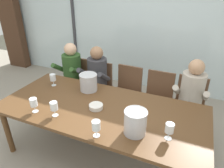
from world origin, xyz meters
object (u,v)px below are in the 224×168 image
(tasting_bowl, at_px, (96,106))
(dining_table, at_px, (101,111))
(wine_glass_by_left_taster, at_px, (96,126))
(chair_left_of_center, at_px, (99,84))
(person_olive_shirt, at_px, (70,73))
(chair_right_of_center, at_px, (158,95))
(chair_center, at_px, (127,89))
(chair_near_window_right, at_px, (189,102))
(ice_bucket_primary, at_px, (88,82))
(chair_near_curtain, at_px, (76,79))
(person_beige_jumper, at_px, (190,96))
(ice_bucket_secondary, at_px, (135,122))
(wine_glass_center_pour, at_px, (170,129))
(wine_glass_spare_empty, at_px, (53,78))
(wine_glass_near_bucket, at_px, (34,103))
(person_charcoal_jacket, at_px, (95,78))
(wine_glass_by_right_taster, at_px, (54,107))

(tasting_bowl, bearing_deg, dining_table, 46.19)
(wine_glass_by_left_taster, bearing_deg, tasting_bowl, 118.07)
(dining_table, height_order, chair_left_of_center, chair_left_of_center)
(chair_left_of_center, xyz_separation_m, person_olive_shirt, (-0.49, -0.13, 0.17))
(chair_right_of_center, bearing_deg, chair_center, 178.62)
(chair_near_window_right, relative_size, tasting_bowl, 5.18)
(ice_bucket_primary, bearing_deg, chair_near_curtain, 134.22)
(chair_near_curtain, bearing_deg, chair_right_of_center, 1.47)
(person_beige_jumper, height_order, ice_bucket_secondary, person_beige_jumper)
(wine_glass_center_pour, bearing_deg, chair_right_of_center, 105.17)
(dining_table, relative_size, ice_bucket_secondary, 9.66)
(wine_glass_spare_empty, bearing_deg, wine_glass_by_left_taster, -33.69)
(dining_table, bearing_deg, ice_bucket_secondary, -27.80)
(person_olive_shirt, distance_m, ice_bucket_primary, 0.86)
(person_beige_jumper, height_order, wine_glass_near_bucket, person_beige_jumper)
(person_olive_shirt, distance_m, tasting_bowl, 1.30)
(wine_glass_near_bucket, relative_size, wine_glass_spare_empty, 1.00)
(person_charcoal_jacket, distance_m, person_beige_jumper, 1.48)
(person_charcoal_jacket, xyz_separation_m, wine_glass_spare_empty, (-0.37, -0.58, 0.18))
(wine_glass_by_left_taster, relative_size, wine_glass_by_right_taster, 1.00)
(chair_center, height_order, wine_glass_by_right_taster, wine_glass_by_right_taster)
(chair_near_window_right, height_order, person_beige_jumper, person_beige_jumper)
(wine_glass_spare_empty, bearing_deg, wine_glass_near_bucket, -70.37)
(dining_table, xyz_separation_m, chair_left_of_center, (-0.52, 0.96, -0.18))
(person_olive_shirt, relative_size, ice_bucket_primary, 4.86)
(chair_near_curtain, bearing_deg, wine_glass_by_left_taster, -48.92)
(chair_left_of_center, bearing_deg, chair_near_window_right, 0.06)
(ice_bucket_secondary, bearing_deg, chair_near_window_right, 69.77)
(chair_right_of_center, distance_m, person_charcoal_jacket, 1.05)
(chair_near_window_right, height_order, ice_bucket_secondary, ice_bucket_secondary)
(chair_near_window_right, height_order, wine_glass_near_bucket, wine_glass_near_bucket)
(person_olive_shirt, distance_m, person_beige_jumper, 1.98)
(ice_bucket_secondary, xyz_separation_m, wine_glass_spare_empty, (-1.39, 0.52, -0.01))
(person_charcoal_jacket, relative_size, wine_glass_spare_empty, 6.79)
(chair_right_of_center, distance_m, tasting_bowl, 1.18)
(ice_bucket_primary, bearing_deg, wine_glass_spare_empty, -171.59)
(person_olive_shirt, height_order, wine_glass_spare_empty, person_olive_shirt)
(person_olive_shirt, distance_m, ice_bucket_secondary, 1.89)
(tasting_bowl, bearing_deg, person_olive_shirt, 138.01)
(wine_glass_spare_empty, bearing_deg, chair_right_of_center, 27.64)
(person_beige_jumper, height_order, wine_glass_center_pour, person_beige_jumper)
(chair_left_of_center, relative_size, chair_center, 1.00)
(ice_bucket_secondary, height_order, tasting_bowl, ice_bucket_secondary)
(wine_glass_by_left_taster, distance_m, wine_glass_near_bucket, 0.85)
(person_charcoal_jacket, distance_m, ice_bucket_primary, 0.56)
(chair_near_curtain, bearing_deg, person_olive_shirt, -93.86)
(chair_near_window_right, height_order, person_charcoal_jacket, person_charcoal_jacket)
(chair_near_curtain, distance_m, tasting_bowl, 1.43)
(dining_table, bearing_deg, wine_glass_spare_empty, 164.30)
(chair_center, relative_size, chair_right_of_center, 1.00)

